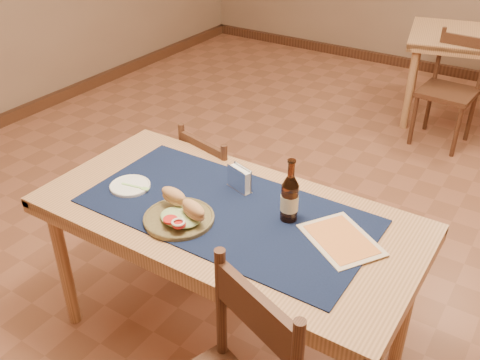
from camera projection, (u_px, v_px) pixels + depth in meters
The scene contains 12 objects.
room at pixel (323, 11), 2.44m from camera, with size 6.04×7.04×2.84m.
main_table at pixel (227, 227), 2.25m from camera, with size 1.60×0.80×0.75m.
placemat at pixel (227, 211), 2.21m from camera, with size 1.20×0.60×0.01m, color #0F1839.
baseboard at pixel (304, 244), 3.15m from camera, with size 6.00×7.00×0.10m.
chair_main_far at pixel (223, 192), 2.93m from camera, with size 0.46×0.46×0.83m.
chair_back_near at pixel (450, 88), 4.16m from camera, with size 0.43×0.43×0.87m.
sandwich_plate at pixel (180, 215), 2.13m from camera, with size 0.29×0.29×0.11m.
side_plate at pixel (130, 186), 2.35m from camera, with size 0.18×0.18×0.01m.
fork at pixel (137, 187), 2.33m from camera, with size 0.14×0.04×0.00m.
beer_bottle at pixel (290, 198), 2.10m from camera, with size 0.07×0.07×0.27m.
napkin_holder at pixel (239, 179), 2.32m from camera, with size 0.13×0.08×0.11m.
menu_card at pixel (341, 240), 2.03m from camera, with size 0.38×0.35×0.01m.
Camera 1 is at (1.03, -2.30, 2.01)m, focal length 40.00 mm.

